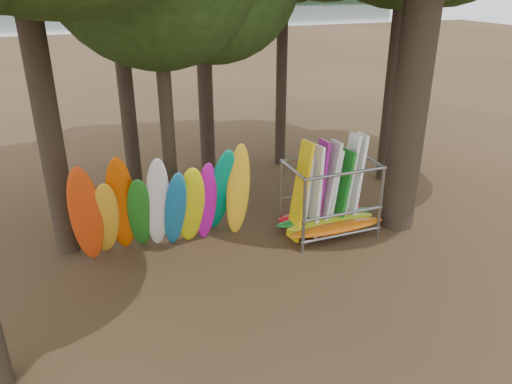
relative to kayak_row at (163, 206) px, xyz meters
name	(u,v)px	position (x,y,z in m)	size (l,w,h in m)	color
ground	(277,262)	(2.58, -1.57, -1.39)	(120.00, 120.00, 0.00)	#47331E
lake	(91,33)	(2.58, 58.43, -1.39)	(160.00, 160.00, 0.00)	gray
far_shore	(71,0)	(2.58, 108.43, 0.61)	(160.00, 4.00, 4.00)	black
kayak_row	(163,206)	(0.00, 0.00, 0.00)	(4.80, 1.91, 3.18)	red
storage_rack	(329,200)	(4.62, -0.59, -0.36)	(3.16, 1.57, 2.86)	slate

